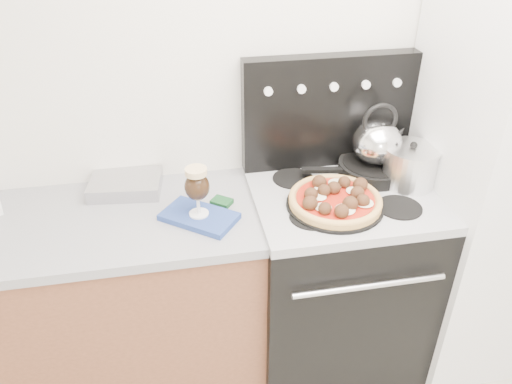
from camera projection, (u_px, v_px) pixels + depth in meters
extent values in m
cube|color=silver|center=(308.00, 91.00, 2.17)|extent=(3.50, 0.01, 2.50)
cube|color=brown|center=(92.00, 309.00, 2.19)|extent=(1.45, 0.60, 0.86)
cube|color=gray|center=(72.00, 226.00, 1.95)|extent=(1.48, 0.63, 0.04)
cube|color=black|center=(334.00, 279.00, 2.34)|extent=(0.76, 0.65, 0.88)
cube|color=#ADADB2|center=(343.00, 197.00, 2.09)|extent=(0.76, 0.65, 0.04)
cube|color=black|center=(328.00, 112.00, 2.18)|extent=(0.76, 0.08, 0.50)
cube|color=silver|center=(501.00, 174.00, 2.16)|extent=(0.64, 0.68, 1.90)
cube|color=silver|center=(126.00, 184.00, 2.12)|extent=(0.32, 0.25, 0.06)
cube|color=navy|center=(199.00, 217.00, 1.95)|extent=(0.33, 0.31, 0.02)
cylinder|color=black|center=(335.00, 205.00, 1.99)|extent=(0.46, 0.46, 0.01)
cylinder|color=black|center=(373.00, 168.00, 2.21)|extent=(0.36, 0.36, 0.06)
cylinder|color=silver|center=(410.00, 167.00, 2.11)|extent=(0.25, 0.25, 0.16)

